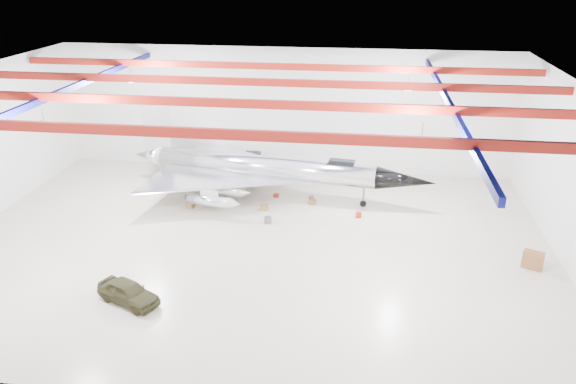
# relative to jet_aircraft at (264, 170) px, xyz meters

# --- Properties ---
(floor) EXTENTS (40.00, 40.00, 0.00)m
(floor) POSITION_rel_jet_aircraft_xyz_m (0.66, -8.38, -2.25)
(floor) COLOR beige
(floor) RESTS_ON ground
(wall_back) EXTENTS (40.00, 0.00, 40.00)m
(wall_back) POSITION_rel_jet_aircraft_xyz_m (0.66, 6.62, 3.25)
(wall_back) COLOR silver
(wall_back) RESTS_ON floor
(ceiling) EXTENTS (40.00, 40.00, 0.00)m
(ceiling) POSITION_rel_jet_aircraft_xyz_m (0.66, -8.38, 8.75)
(ceiling) COLOR #0A0F38
(ceiling) RESTS_ON wall_back
(ceiling_structure) EXTENTS (39.50, 29.50, 1.08)m
(ceiling_structure) POSITION_rel_jet_aircraft_xyz_m (0.66, -8.38, 8.08)
(ceiling_structure) COLOR maroon
(ceiling_structure) RESTS_ON ceiling
(jet_aircraft) EXTENTS (25.09, 16.20, 6.85)m
(jet_aircraft) POSITION_rel_jet_aircraft_xyz_m (0.00, 0.00, 0.00)
(jet_aircraft) COLOR silver
(jet_aircraft) RESTS_ON floor
(jeep) EXTENTS (4.18, 3.02, 1.32)m
(jeep) POSITION_rel_jet_aircraft_xyz_m (-4.77, -16.35, -1.59)
(jeep) COLOR #323019
(jeep) RESTS_ON floor
(desk) EXTENTS (1.37, 1.07, 1.13)m
(desk) POSITION_rel_jet_aircraft_xyz_m (18.66, -9.20, -1.69)
(desk) COLOR brown
(desk) RESTS_ON floor
(crate_ply) EXTENTS (0.72, 0.64, 0.42)m
(crate_ply) POSITION_rel_jet_aircraft_xyz_m (-5.29, -3.23, -2.04)
(crate_ply) COLOR olive
(crate_ply) RESTS_ON floor
(toolbox_red) EXTENTS (0.43, 0.36, 0.29)m
(toolbox_red) POSITION_rel_jet_aircraft_xyz_m (1.00, -0.21, -2.11)
(toolbox_red) COLOR maroon
(toolbox_red) RESTS_ON floor
(engine_drum) EXTENTS (0.71, 0.71, 0.48)m
(engine_drum) POSITION_rel_jet_aircraft_xyz_m (1.18, -5.10, -2.01)
(engine_drum) COLOR #59595B
(engine_drum) RESTS_ON floor
(parts_bin) EXTENTS (0.62, 0.54, 0.38)m
(parts_bin) POSITION_rel_jet_aircraft_xyz_m (4.04, -1.19, -2.06)
(parts_bin) COLOR olive
(parts_bin) RESTS_ON floor
(crate_small) EXTENTS (0.44, 0.36, 0.29)m
(crate_small) POSITION_rel_jet_aircraft_xyz_m (-6.03, -1.48, -2.10)
(crate_small) COLOR #59595B
(crate_small) RESTS_ON floor
(tool_chest) EXTENTS (0.57, 0.57, 0.39)m
(tool_chest) POSITION_rel_jet_aircraft_xyz_m (7.73, -3.18, -2.05)
(tool_chest) COLOR maroon
(tool_chest) RESTS_ON floor
(oil_barrel) EXTENTS (0.69, 0.60, 0.41)m
(oil_barrel) POSITION_rel_jet_aircraft_xyz_m (0.53, -2.84, -2.04)
(oil_barrel) COLOR olive
(oil_barrel) RESTS_ON floor
(spares_box) EXTENTS (0.52, 0.52, 0.38)m
(spares_box) POSITION_rel_jet_aircraft_xyz_m (3.92, -0.47, -2.06)
(spares_box) COLOR #59595B
(spares_box) RESTS_ON floor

